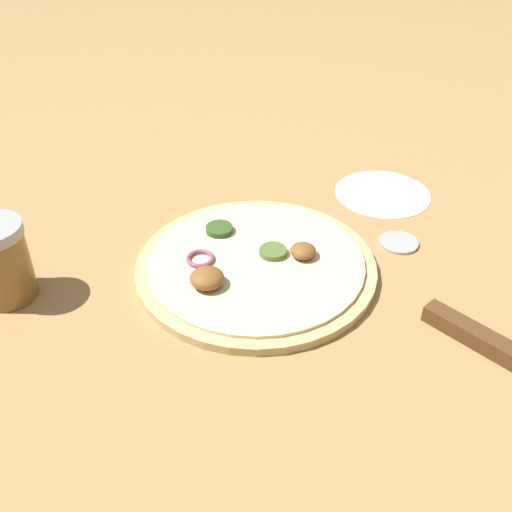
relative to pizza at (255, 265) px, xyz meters
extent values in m
plane|color=tan|center=(0.00, 0.00, -0.01)|extent=(3.00, 3.00, 0.00)
cylinder|color=#D6B77A|center=(0.00, 0.00, 0.00)|extent=(0.28, 0.28, 0.01)
cylinder|color=beige|center=(0.00, 0.00, 0.00)|extent=(0.25, 0.25, 0.00)
cylinder|color=#385B23|center=(-0.07, 0.03, 0.01)|extent=(0.03, 0.03, 0.01)
ellipsoid|color=brown|center=(0.04, 0.04, 0.01)|extent=(0.03, 0.03, 0.01)
cylinder|color=#567538|center=(0.01, 0.02, 0.01)|extent=(0.03, 0.03, 0.01)
torus|color=#A34C70|center=(-0.05, -0.03, 0.01)|extent=(0.03, 0.03, 0.01)
ellipsoid|color=brown|center=(-0.02, -0.07, 0.02)|extent=(0.04, 0.04, 0.02)
cube|color=brown|center=(0.24, 0.02, 0.00)|extent=(0.11, 0.04, 0.02)
cylinder|color=olive|center=(-0.20, -0.18, 0.03)|extent=(0.06, 0.06, 0.08)
cylinder|color=#B2B2B7|center=(0.12, 0.14, 0.00)|extent=(0.05, 0.05, 0.01)
cylinder|color=white|center=(0.05, 0.24, -0.01)|extent=(0.13, 0.13, 0.00)
camera|label=1|loc=(0.30, -0.45, 0.42)|focal=42.00mm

